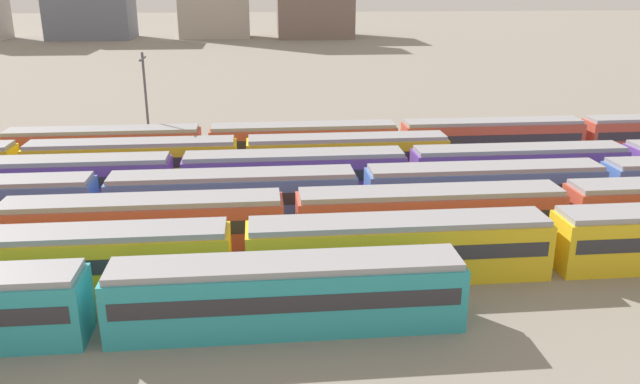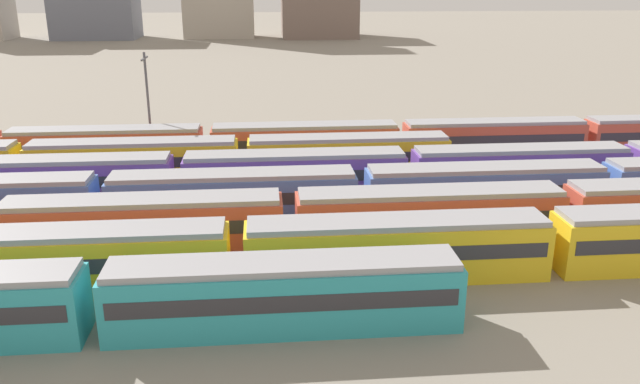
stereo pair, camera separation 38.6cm
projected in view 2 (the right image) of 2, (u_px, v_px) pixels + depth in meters
The scene contains 8 objects.
train_track_1 at pixel (550, 242), 38.77m from camera, with size 112.50×3.06×3.75m.
train_track_2 at pixel (564, 211), 43.95m from camera, with size 112.50×3.06×3.75m.
train_track_3 at pixel (361, 193), 47.74m from camera, with size 112.50×3.06×3.75m.
train_track_4 at pixel (295, 174), 52.26m from camera, with size 93.60×3.06×3.75m.
train_track_5 at pixel (134, 161), 56.00m from camera, with size 55.80×3.06×3.75m.
train_track_6 at pixel (401, 140), 63.00m from camera, with size 112.50×3.06×3.75m.
catenary_pole_1 at pixel (148, 100), 62.49m from camera, with size 0.24×3.20×10.38m.
distant_building_3 at pixel (319, 1), 190.82m from camera, with size 21.90×21.19×20.58m, color #7A665B.
Camera 2 is at (29.51, -29.18, 17.17)m, focal length 35.92 mm.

